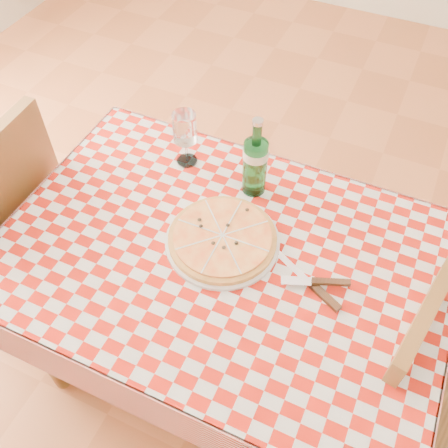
# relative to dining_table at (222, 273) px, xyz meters

# --- Properties ---
(dining_table) EXTENTS (1.20, 0.80, 0.75)m
(dining_table) POSITION_rel_dining_table_xyz_m (0.00, 0.00, 0.00)
(dining_table) COLOR brown
(dining_table) RESTS_ON ground
(tablecloth) EXTENTS (1.30, 0.90, 0.01)m
(tablecloth) POSITION_rel_dining_table_xyz_m (0.00, 0.00, 0.09)
(tablecloth) COLOR #A01309
(tablecloth) RESTS_ON dining_table
(chair_near) EXTENTS (0.45, 0.45, 0.86)m
(chair_near) POSITION_rel_dining_table_xyz_m (0.66, -0.01, -0.17)
(chair_near) COLOR brown
(chair_near) RESTS_ON ground
(chair_far) EXTENTS (0.46, 0.46, 0.97)m
(chair_far) POSITION_rel_dining_table_xyz_m (-0.84, -0.06, -0.10)
(chair_far) COLOR brown
(chair_far) RESTS_ON ground
(pizza_plate) EXTENTS (0.34, 0.34, 0.04)m
(pizza_plate) POSITION_rel_dining_table_xyz_m (-0.02, 0.04, 0.12)
(pizza_plate) COLOR #C28D40
(pizza_plate) RESTS_ON tablecloth
(water_bottle) EXTENTS (0.10, 0.10, 0.28)m
(water_bottle) POSITION_rel_dining_table_xyz_m (-0.01, 0.28, 0.24)
(water_bottle) COLOR #186228
(water_bottle) RESTS_ON tablecloth
(wine_glass) EXTENTS (0.10, 0.10, 0.20)m
(wine_glass) POSITION_rel_dining_table_xyz_m (-0.27, 0.30, 0.20)
(wine_glass) COLOR white
(wine_glass) RESTS_ON tablecloth
(cutlery) EXTENTS (0.27, 0.23, 0.03)m
(cutlery) POSITION_rel_dining_table_xyz_m (0.27, 0.01, 0.11)
(cutlery) COLOR silver
(cutlery) RESTS_ON tablecloth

